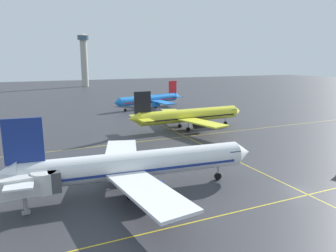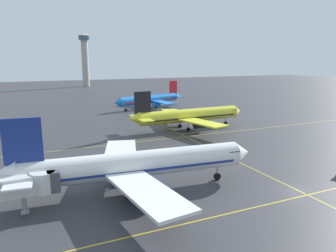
{
  "view_description": "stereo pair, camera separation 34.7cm",
  "coord_description": "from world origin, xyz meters",
  "px_view_note": "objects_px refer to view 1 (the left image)",
  "views": [
    {
      "loc": [
        -39.0,
        -34.73,
        20.78
      ],
      "look_at": [
        -4.67,
        41.06,
        3.13
      ],
      "focal_mm": 33.56,
      "sensor_mm": 36.0,
      "label": 1
    },
    {
      "loc": [
        -38.69,
        -34.87,
        20.78
      ],
      "look_at": [
        -4.67,
        41.06,
        3.13
      ],
      "focal_mm": 33.56,
      "sensor_mm": 36.0,
      "label": 2
    }
  ],
  "objects_px": {
    "control_tower": "(84,56)",
    "airliner_front_gate": "(135,165)",
    "airliner_second_row": "(188,116)",
    "airliner_third_row": "(150,99)"
  },
  "relations": [
    {
      "from": "control_tower",
      "to": "airliner_front_gate",
      "type": "bearing_deg",
      "value": -97.77
    },
    {
      "from": "airliner_front_gate",
      "to": "airliner_second_row",
      "type": "relative_size",
      "value": 1.07
    },
    {
      "from": "airliner_second_row",
      "to": "control_tower",
      "type": "relative_size",
      "value": 0.96
    },
    {
      "from": "airliner_second_row",
      "to": "airliner_front_gate",
      "type": "bearing_deg",
      "value": -128.14
    },
    {
      "from": "airliner_third_row",
      "to": "control_tower",
      "type": "bearing_deg",
      "value": 92.57
    },
    {
      "from": "airliner_third_row",
      "to": "control_tower",
      "type": "xyz_separation_m",
      "value": [
        -5.65,
        125.66,
        19.52
      ]
    },
    {
      "from": "airliner_front_gate",
      "to": "airliner_second_row",
      "type": "xyz_separation_m",
      "value": [
        29.44,
        37.49,
        -0.29
      ]
    },
    {
      "from": "airliner_front_gate",
      "to": "airliner_second_row",
      "type": "distance_m",
      "value": 47.67
    },
    {
      "from": "airliner_second_row",
      "to": "airliner_third_row",
      "type": "distance_m",
      "value": 44.6
    },
    {
      "from": "airliner_second_row",
      "to": "control_tower",
      "type": "height_order",
      "value": "control_tower"
    }
  ]
}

